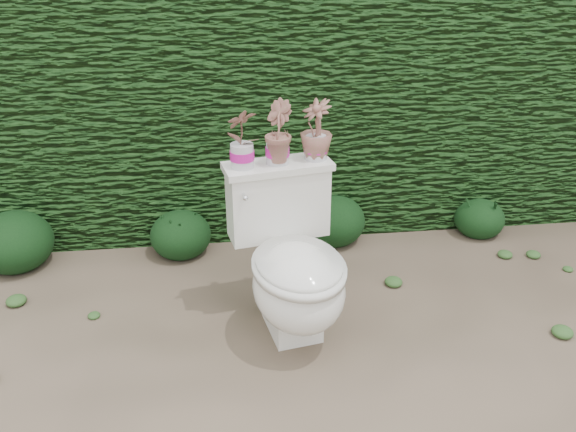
{
  "coord_description": "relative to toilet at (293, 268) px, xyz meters",
  "views": [
    {
      "loc": [
        -0.18,
        -2.17,
        1.82
      ],
      "look_at": [
        0.12,
        0.33,
        0.55
      ],
      "focal_mm": 38.0,
      "sensor_mm": 36.0,
      "label": 1
    }
  ],
  "objects": [
    {
      "name": "liriope_clump_3",
      "position": [
        0.36,
        0.88,
        -0.2
      ],
      "size": [
        0.39,
        0.39,
        0.31
      ],
      "primitive_type": "ellipsoid",
      "color": "#133613",
      "rests_on": "ground"
    },
    {
      "name": "potted_plant_center",
      "position": [
        -0.04,
        0.24,
        0.56
      ],
      "size": [
        0.15,
        0.17,
        0.28
      ],
      "primitive_type": "imported",
      "rotation": [
        0.0,
        0.0,
        1.73
      ],
      "color": "#356E22",
      "rests_on": "toilet"
    },
    {
      "name": "ground",
      "position": [
        -0.12,
        -0.19,
        -0.36
      ],
      "size": [
        60.0,
        60.0,
        0.0
      ],
      "primitive_type": "plane",
      "color": "#806E58",
      "rests_on": "ground"
    },
    {
      "name": "liriope_clump_4",
      "position": [
        1.28,
        0.86,
        -0.23
      ],
      "size": [
        0.31,
        0.31,
        0.25
      ],
      "primitive_type": "ellipsoid",
      "color": "#133613",
      "rests_on": "ground"
    },
    {
      "name": "potted_plant_left",
      "position": [
        -0.21,
        0.21,
        0.55
      ],
      "size": [
        0.17,
        0.15,
        0.26
      ],
      "primitive_type": "imported",
      "rotation": [
        0.0,
        0.0,
        3.61
      ],
      "color": "#356E22",
      "rests_on": "toilet"
    },
    {
      "name": "liriope_clump_2",
      "position": [
        -0.56,
        0.83,
        -0.21
      ],
      "size": [
        0.36,
        0.36,
        0.28
      ],
      "primitive_type": "ellipsoid",
      "color": "#133613",
      "rests_on": "ground"
    },
    {
      "name": "potted_plant_right",
      "position": [
        0.14,
        0.27,
        0.55
      ],
      "size": [
        0.21,
        0.21,
        0.27
      ],
      "primitive_type": "imported",
      "rotation": [
        0.0,
        0.0,
        5.29
      ],
      "color": "#356E22",
      "rests_on": "toilet"
    },
    {
      "name": "liriope_clump_1",
      "position": [
        -1.48,
        0.8,
        -0.18
      ],
      "size": [
        0.43,
        0.43,
        0.35
      ],
      "primitive_type": "ellipsoid",
      "color": "#133613",
      "rests_on": "ground"
    },
    {
      "name": "hedge",
      "position": [
        -0.12,
        1.41,
        0.44
      ],
      "size": [
        8.0,
        1.0,
        1.6
      ],
      "primitive_type": "cube",
      "color": "#24511B",
      "rests_on": "ground"
    },
    {
      "name": "toilet",
      "position": [
        0.0,
        0.0,
        0.0
      ],
      "size": [
        0.57,
        0.75,
        0.78
      ],
      "rotation": [
        0.0,
        0.0,
        0.18
      ],
      "color": "silver",
      "rests_on": "ground"
    }
  ]
}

